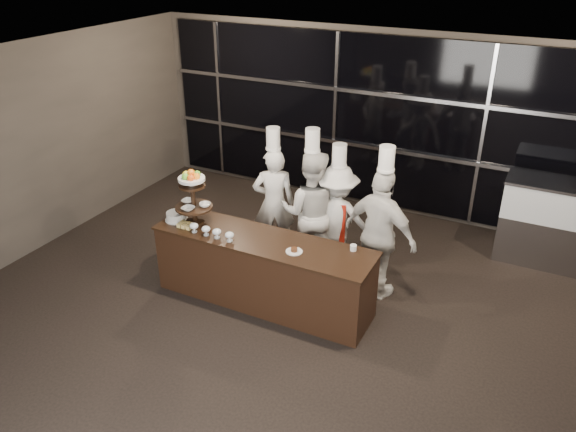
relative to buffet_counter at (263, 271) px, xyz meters
The scene contains 14 objects.
room 2.07m from the buffet_counter, 64.35° to the right, with size 10.00×10.00×10.00m.
window_wall 3.57m from the buffet_counter, 76.87° to the left, with size 8.60×0.10×2.80m.
buffet_counter is the anchor object (origin of this frame).
display_stand 1.33m from the buffet_counter, behind, with size 0.48×0.48×0.74m.
compotes 0.83m from the buffet_counter, 159.75° to the right, with size 0.63×0.11×0.12m.
layer_cake 1.36m from the buffet_counter, behind, with size 0.30×0.30×0.11m.
pastry_squares 1.15m from the buffet_counter, behind, with size 0.20×0.13×0.05m.
small_plate 0.68m from the buffet_counter, 11.73° to the right, with size 0.20×0.20×0.05m.
chef_cup 1.22m from the buffet_counter, 12.91° to the left, with size 0.08×0.08×0.07m, color white.
display_case 4.15m from the buffet_counter, 40.41° to the left, with size 1.38×0.60×1.24m.
chef_a 1.28m from the buffet_counter, 111.39° to the left, with size 0.72×0.63×1.95m.
chef_b 1.12m from the buffet_counter, 79.57° to the left, with size 1.01×0.88×2.06m.
chef_c 1.31m from the buffet_counter, 66.42° to the left, with size 1.12×0.81×1.86m.
chef_d 1.55m from the buffet_counter, 33.25° to the left, with size 1.11×0.71×2.07m.
Camera 1 is at (2.21, -3.61, 4.29)m, focal length 35.00 mm.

